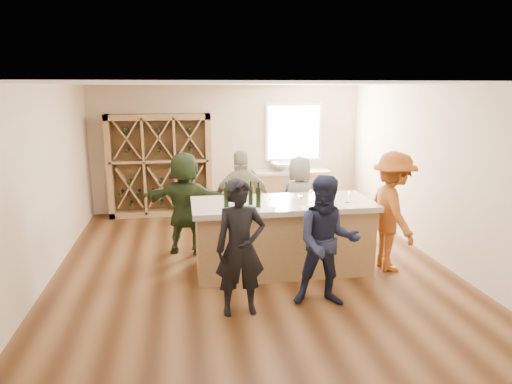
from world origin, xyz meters
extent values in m
cube|color=#55331B|center=(0.00, 0.00, -0.05)|extent=(6.00, 7.00, 0.10)
cube|color=white|center=(0.00, 0.00, 2.85)|extent=(6.00, 7.00, 0.10)
cube|color=beige|center=(0.00, 3.55, 1.40)|extent=(6.00, 0.10, 2.80)
cube|color=beige|center=(0.00, -3.55, 1.40)|extent=(6.00, 0.10, 2.80)
cube|color=beige|center=(-3.05, 0.00, 1.40)|extent=(0.10, 7.00, 2.80)
cube|color=beige|center=(3.05, 0.00, 1.40)|extent=(0.10, 7.00, 2.80)
cube|color=white|center=(1.50, 3.47, 1.75)|extent=(1.30, 0.06, 1.30)
cube|color=white|center=(1.50, 3.44, 1.75)|extent=(1.18, 0.01, 1.18)
cube|color=olive|center=(-1.50, 3.27, 1.10)|extent=(2.20, 0.45, 2.20)
cube|color=olive|center=(1.40, 3.20, 0.43)|extent=(1.60, 0.58, 0.86)
cube|color=#B8AB96|center=(1.40, 3.20, 0.89)|extent=(1.70, 0.62, 0.06)
imported|color=silver|center=(1.20, 3.20, 1.01)|extent=(0.54, 0.54, 0.19)
cylinder|color=silver|center=(1.20, 3.38, 1.07)|extent=(0.02, 0.02, 0.30)
cube|color=olive|center=(0.44, -0.20, 0.50)|extent=(2.60, 1.00, 1.00)
cube|color=#B8AB96|center=(0.44, -0.20, 1.04)|extent=(2.72, 1.12, 0.08)
cylinder|color=black|center=(-0.42, -0.38, 1.23)|extent=(0.08, 0.08, 0.29)
cylinder|color=black|center=(-0.21, -0.46, 1.23)|extent=(0.09, 0.09, 0.29)
cylinder|color=black|center=(-0.06, -0.30, 1.21)|extent=(0.07, 0.07, 0.27)
cylinder|color=black|center=(0.03, -0.45, 1.22)|extent=(0.08, 0.08, 0.28)
cone|color=white|center=(0.14, -0.64, 1.16)|extent=(0.07, 0.07, 0.16)
cone|color=white|center=(0.59, -0.64, 1.18)|extent=(0.09, 0.09, 0.19)
cone|color=white|center=(1.10, -0.68, 1.17)|extent=(0.08, 0.08, 0.18)
cone|color=white|center=(0.84, -0.32, 1.17)|extent=(0.09, 0.09, 0.18)
cone|color=white|center=(1.38, -0.42, 1.17)|extent=(0.08, 0.08, 0.18)
cube|color=white|center=(0.15, -0.59, 1.08)|extent=(0.28, 0.33, 0.00)
cube|color=white|center=(0.67, -0.61, 1.08)|extent=(0.26, 0.32, 0.00)
cube|color=white|center=(1.34, -0.60, 1.08)|extent=(0.28, 0.33, 0.00)
imported|color=black|center=(-0.37, -1.47, 0.85)|extent=(0.64, 0.48, 1.70)
imported|color=#191E38|center=(0.74, -1.42, 0.85)|extent=(0.89, 0.59, 1.70)
imported|color=#994C19|center=(2.09, -0.44, 0.91)|extent=(0.58, 1.20, 1.83)
imported|color=gray|center=(-0.05, 0.74, 0.87)|extent=(1.03, 0.54, 1.74)
imported|color=slate|center=(0.96, 0.80, 0.80)|extent=(0.83, 0.58, 1.61)
imported|color=#263319|center=(-0.99, 0.80, 0.87)|extent=(1.70, 1.04, 1.73)
camera|label=1|loc=(-1.03, -6.67, 2.76)|focal=32.00mm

